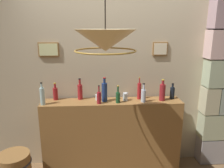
# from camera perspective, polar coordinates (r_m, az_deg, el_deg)

# --- Properties ---
(panelled_rear_partition) EXTENTS (3.77, 0.15, 2.82)m
(panelled_rear_partition) POSITION_cam_1_polar(r_m,az_deg,el_deg) (3.07, -0.36, 4.96)
(panelled_rear_partition) COLOR #BCAD8E
(panelled_rear_partition) RESTS_ON ground
(stone_pillar) EXTENTS (0.45, 0.28, 2.75)m
(stone_pillar) POSITION_cam_1_polar(r_m,az_deg,el_deg) (3.42, 26.20, 2.96)
(stone_pillar) COLOR #A29D9F
(stone_pillar) RESTS_ON ground
(bar_shelf_unit) EXTENTS (1.88, 0.32, 1.04)m
(bar_shelf_unit) POSITION_cam_1_polar(r_m,az_deg,el_deg) (3.16, -0.06, -13.38)
(bar_shelf_unit) COLOR olive
(bar_shelf_unit) RESTS_ON ground
(liquor_bottle_rum) EXTENTS (0.06, 0.06, 0.22)m
(liquor_bottle_rum) POSITION_cam_1_polar(r_m,az_deg,el_deg) (3.13, 15.43, -2.17)
(liquor_bottle_rum) COLOR black
(liquor_bottle_rum) RESTS_ON bar_shelf_unit
(liquor_bottle_gin) EXTENTS (0.06, 0.06, 0.29)m
(liquor_bottle_gin) POSITION_cam_1_polar(r_m,az_deg,el_deg) (2.92, -17.69, -2.93)
(liquor_bottle_gin) COLOR #A7CACC
(liquor_bottle_gin) RESTS_ON bar_shelf_unit
(liquor_bottle_vermouth) EXTENTS (0.06, 0.06, 0.26)m
(liquor_bottle_vermouth) POSITION_cam_1_polar(r_m,az_deg,el_deg) (2.92, 8.21, -2.88)
(liquor_bottle_vermouth) COLOR silver
(liquor_bottle_vermouth) RESTS_ON bar_shelf_unit
(liquor_bottle_vodka) EXTENTS (0.06, 0.06, 0.24)m
(liquor_bottle_vodka) POSITION_cam_1_polar(r_m,az_deg,el_deg) (2.86, 1.56, -3.32)
(liquor_bottle_vodka) COLOR #194927
(liquor_bottle_vodka) RESTS_ON bar_shelf_unit
(liquor_bottle_amaro) EXTENTS (0.08, 0.08, 0.29)m
(liquor_bottle_amaro) POSITION_cam_1_polar(r_m,az_deg,el_deg) (3.02, 12.98, -2.01)
(liquor_bottle_amaro) COLOR maroon
(liquor_bottle_amaro) RESTS_ON bar_shelf_unit
(liquor_bottle_rye) EXTENTS (0.08, 0.08, 0.33)m
(liquor_bottle_rye) POSITION_cam_1_polar(r_m,az_deg,el_deg) (2.91, -1.98, -1.99)
(liquor_bottle_rye) COLOR navy
(liquor_bottle_rye) RESTS_ON bar_shelf_unit
(liquor_bottle_bourbon) EXTENTS (0.06, 0.06, 0.25)m
(liquor_bottle_bourbon) POSITION_cam_1_polar(r_m,az_deg,el_deg) (2.84, -3.41, -3.49)
(liquor_bottle_bourbon) COLOR maroon
(liquor_bottle_bourbon) RESTS_ON bar_shelf_unit
(liquor_bottle_port) EXTENTS (0.07, 0.07, 0.29)m
(liquor_bottle_port) POSITION_cam_1_polar(r_m,az_deg,el_deg) (3.02, -8.33, -1.88)
(liquor_bottle_port) COLOR maroon
(liquor_bottle_port) RESTS_ON bar_shelf_unit
(liquor_bottle_scotch) EXTENTS (0.05, 0.05, 0.31)m
(liquor_bottle_scotch) POSITION_cam_1_polar(r_m,az_deg,el_deg) (3.02, 7.10, -1.77)
(liquor_bottle_scotch) COLOR #A41E22
(liquor_bottle_scotch) RESTS_ON bar_shelf_unit
(liquor_bottle_sherry) EXTENTS (0.06, 0.06, 0.24)m
(liquor_bottle_sherry) POSITION_cam_1_polar(r_m,az_deg,el_deg) (3.07, -14.52, -2.33)
(liquor_bottle_sherry) COLOR maroon
(liquor_bottle_sherry) RESTS_ON bar_shelf_unit
(glass_tumbler_rocks) EXTENTS (0.07, 0.07, 0.11)m
(glass_tumbler_rocks) POSITION_cam_1_polar(r_m,az_deg,el_deg) (2.96, 3.49, -3.33)
(glass_tumbler_rocks) COLOR silver
(glass_tumbler_rocks) RESTS_ON bar_shelf_unit
(glass_tumbler_highball) EXTENTS (0.06, 0.06, 0.08)m
(glass_tumbler_highball) POSITION_cam_1_polar(r_m,az_deg,el_deg) (2.99, -3.80, -3.45)
(glass_tumbler_highball) COLOR silver
(glass_tumbler_highball) RESTS_ON bar_shelf_unit
(pendant_lamp) EXTENTS (0.61, 0.61, 0.59)m
(pendant_lamp) POSITION_cam_1_polar(r_m,az_deg,el_deg) (2.15, -1.73, 11.11)
(pendant_lamp) COLOR beige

